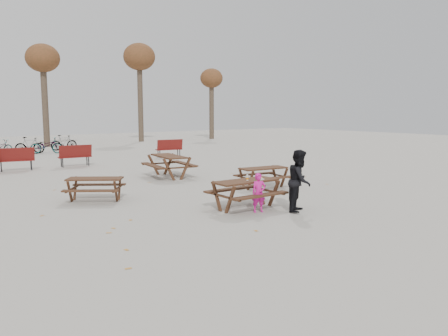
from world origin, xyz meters
TOP-DOWN VIEW (x-y plane):
  - ground at (0.00, 0.00)m, footprint 80.00×80.00m
  - main_picnic_table at (0.00, 0.00)m, footprint 1.80×1.45m
  - food_tray at (0.35, -0.19)m, footprint 0.18×0.11m
  - bread_roll at (0.35, -0.19)m, footprint 0.14×0.06m
  - soda_bottle at (-0.01, -0.07)m, footprint 0.07×0.07m
  - child at (0.01, -0.53)m, footprint 0.44×0.37m
  - adult at (0.95, -1.07)m, footprint 1.00×0.95m
  - picnic_table_east at (2.48, 2.13)m, footprint 1.79×1.52m
  - picnic_table_north at (-2.94, 3.39)m, footprint 2.02×1.93m
  - picnic_table_far at (1.05, 6.17)m, footprint 1.86×2.20m
  - park_bench_row at (-1.18, 11.97)m, footprint 11.30×1.88m
  - bicycle_row at (-2.13, 20.10)m, footprint 8.27×2.54m
  - tree_row at (0.90, 25.15)m, footprint 32.17×3.52m
  - fallen_leaves at (0.50, 2.50)m, footprint 11.00×11.00m

SIDE VIEW (x-z plane):
  - ground at x=0.00m, z-range 0.00..0.00m
  - fallen_leaves at x=0.50m, z-range 0.00..0.01m
  - picnic_table_north at x=-2.94m, z-range 0.00..0.68m
  - picnic_table_east at x=2.48m, z-range 0.00..0.71m
  - picnic_table_far at x=1.05m, z-range 0.00..0.87m
  - bicycle_row at x=-2.13m, z-range -0.04..1.03m
  - child at x=0.01m, z-range 0.00..1.03m
  - park_bench_row at x=-1.18m, z-range 0.00..1.03m
  - main_picnic_table at x=0.00m, z-range 0.20..0.97m
  - food_tray at x=0.35m, z-range 0.78..0.81m
  - adult at x=0.95m, z-range 0.00..1.63m
  - bread_roll at x=0.35m, z-range 0.81..0.86m
  - soda_bottle at x=-0.01m, z-range 0.76..0.93m
  - tree_row at x=0.90m, z-range 2.06..10.32m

